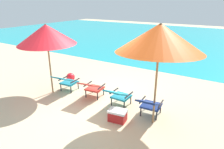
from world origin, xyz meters
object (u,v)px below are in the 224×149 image
Objects in this scene: lounge_chair_near_right at (118,95)px; beach_ball at (71,77)px; beach_umbrella_left at (46,34)px; lounge_chair_far_right at (149,104)px; beach_umbrella_right at (160,38)px; cooler_box at (118,115)px; lounge_chair_far_left at (66,81)px; swim_buoy at (169,47)px; lounge_chair_near_left at (92,87)px.

lounge_chair_near_right is 2.62× the size of beach_ball.
lounge_chair_far_right is at bearing 4.29° from beach_umbrella_left.
beach_umbrella_right is 5.30× the size of cooler_box.
swim_buoy is at bearing 83.62° from lounge_chair_far_left.
beach_umbrella_right is at bearing -42.67° from lounge_chair_far_right.
lounge_chair_far_right is 3.82m from beach_umbrella_left.
lounge_chair_far_left and lounge_chair_near_left have the same top height.
beach_umbrella_left is at bearing -172.88° from lounge_chair_near_right.
lounge_chair_far_left reaches higher than cooler_box.
lounge_chair_far_left is at bearing 176.39° from beach_umbrella_right.
beach_ball is 0.65× the size of cooler_box.
lounge_chair_near_left reaches higher than swim_buoy.
swim_buoy is 4.79× the size of beach_ball.
beach_umbrella_right is (2.19, -0.27, 1.81)m from lounge_chair_near_left.
lounge_chair_near_left is 2.19m from beach_umbrella_left.
swim_buoy is 8.73m from lounge_chair_far_left.
beach_umbrella_right reaches higher than lounge_chair_near_right.
cooler_box is at bearing -137.36° from lounge_chair_far_right.
lounge_chair_near_right is at bearing -2.77° from lounge_chair_near_left.
swim_buoy is 1.74× the size of lounge_chair_far_left.
cooler_box is at bearing -25.63° from beach_ball.
lounge_chair_far_right is at bearing 137.33° from beach_umbrella_right.
lounge_chair_near_right is at bearing 0.42° from lounge_chair_far_left.
lounge_chair_far_left and lounge_chair_near_right have the same top height.
beach_umbrella_right is at bearing 1.36° from beach_umbrella_left.
lounge_chair_near_left is at bearing -24.62° from beach_ball.
lounge_chair_far_left is 1.67m from beach_umbrella_left.
cooler_box is (2.81, -0.33, -1.84)m from beach_umbrella_left.
lounge_chair_far_left is 1.02m from beach_ball.
beach_umbrella_right is (3.26, -0.21, 1.81)m from lounge_chair_far_left.
beach_umbrella_left is (-3.45, -0.26, 1.60)m from lounge_chair_far_right.
beach_ball is (-3.64, 0.85, -0.24)m from lounge_chair_far_right.
cooler_box is at bearing -153.22° from beach_umbrella_right.
lounge_chair_near_right is 2.78m from beach_ball.
lounge_chair_near_right is at bearing 169.34° from beach_umbrella_right.
lounge_chair_near_right reaches higher than beach_ball.
lounge_chair_near_left reaches higher than cooler_box.
lounge_chair_far_left is at bearing -96.38° from swim_buoy.
cooler_box is (3.00, -1.44, -0.00)m from beach_ball.
beach_umbrella_right is 8.10× the size of beach_ball.
swim_buoy is 1.76× the size of lounge_chair_far_right.
beach_umbrella_left is (-0.37, -0.29, 1.60)m from lounge_chair_far_left.
lounge_chair_near_left is 2.79× the size of beach_ball.
swim_buoy is 9.41m from cooler_box.
lounge_chair_near_left is at bearing -89.30° from swim_buoy.
lounge_chair_near_right is (1.12, -8.65, 0.31)m from swim_buoy.
swim_buoy is at bearing 90.70° from lounge_chair_near_left.
lounge_chair_far_left is 1.80× the size of cooler_box.
lounge_chair_far_right is (2.00, -0.10, 0.00)m from lounge_chair_near_left.
cooler_box is (1.47, -9.29, 0.06)m from swim_buoy.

